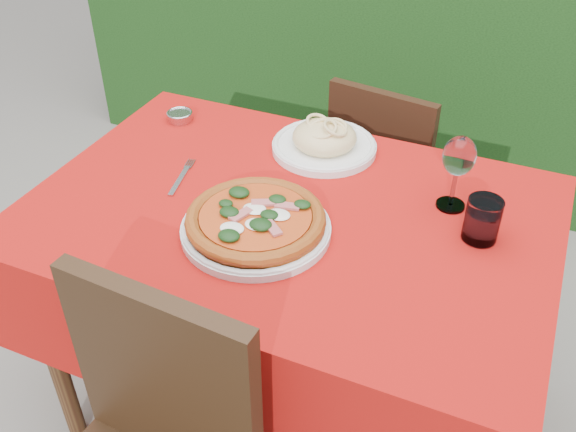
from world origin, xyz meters
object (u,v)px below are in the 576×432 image
at_px(chair_far, 386,173).
at_px(pasta_plate, 324,141).
at_px(pizza_plate, 256,222).
at_px(fork, 179,181).
at_px(wine_glass, 459,159).
at_px(water_glass, 482,222).
at_px(steel_ramekin, 180,117).

xyz_separation_m(chair_far, pasta_plate, (-0.09, -0.40, 0.32)).
bearing_deg(chair_far, pasta_plate, 86.81).
distance_m(pizza_plate, fork, 0.30).
distance_m(chair_far, pizza_plate, 0.88).
relative_size(pizza_plate, wine_glass, 1.80).
distance_m(chair_far, wine_glass, 0.74).
xyz_separation_m(pizza_plate, wine_glass, (0.39, 0.28, 0.10)).
distance_m(water_glass, wine_glass, 0.16).
relative_size(pizza_plate, fork, 1.86).
bearing_deg(chair_far, pizza_plate, 91.91).
bearing_deg(pizza_plate, wine_glass, 36.03).
bearing_deg(fork, chair_far, 49.82).
xyz_separation_m(pizza_plate, water_glass, (0.47, 0.18, 0.02)).
xyz_separation_m(pizza_plate, steel_ramekin, (-0.44, 0.39, -0.02)).
distance_m(pasta_plate, fork, 0.41).
distance_m(pizza_plate, steel_ramekin, 0.59).
relative_size(chair_far, pasta_plate, 2.77).
bearing_deg(pasta_plate, fork, -134.11).
bearing_deg(wine_glass, water_glass, -49.08).
distance_m(pizza_plate, wine_glass, 0.49).
relative_size(pizza_plate, pasta_plate, 1.20).
height_order(water_glass, fork, water_glass).
height_order(chair_far, wine_glass, wine_glass).
relative_size(fork, steel_ramekin, 2.65).
xyz_separation_m(pasta_plate, fork, (-0.29, -0.29, -0.03)).
height_order(pasta_plate, water_glass, water_glass).
height_order(pizza_plate, wine_glass, wine_glass).
distance_m(pasta_plate, wine_glass, 0.41).
bearing_deg(wine_glass, chair_far, 118.86).
xyz_separation_m(chair_far, fork, (-0.37, -0.70, 0.29)).
height_order(fork, steel_ramekin, steel_ramekin).
bearing_deg(water_glass, pasta_plate, 154.25).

